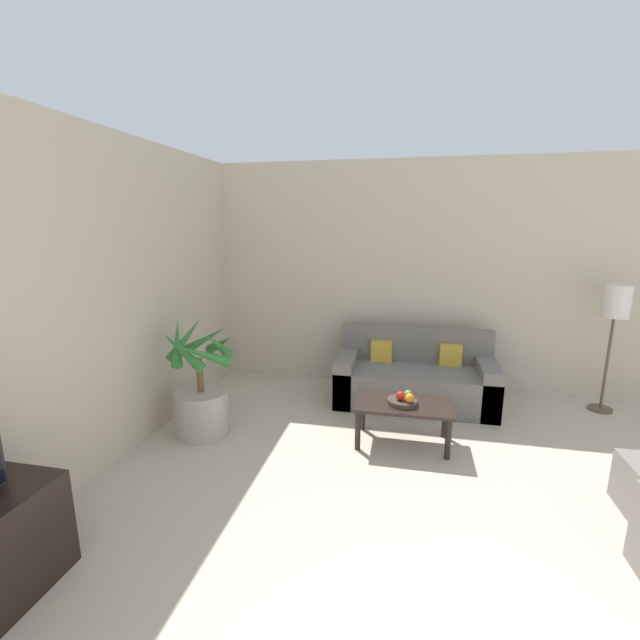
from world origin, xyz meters
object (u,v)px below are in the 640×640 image
apple_red (400,396)px  potted_palm (201,396)px  sofa_loveseat (414,379)px  coffee_table (403,409)px  orange_fruit (410,398)px  fruit_bowl (402,402)px  apple_green (408,394)px  floor_lamp (615,310)px

apple_red → potted_palm: bearing=-174.9°
sofa_loveseat → apple_red: size_ratio=21.17×
coffee_table → orange_fruit: size_ratio=10.61×
sofa_loveseat → coffee_table: 0.99m
fruit_bowl → apple_red: size_ratio=3.25×
orange_fruit → fruit_bowl: bearing=139.5°
orange_fruit → apple_red: bearing=154.9°
potted_palm → fruit_bowl: 1.87m
coffee_table → apple_red: apple_red is taller
potted_palm → apple_green: 1.92m
floor_lamp → coffee_table: (-2.09, -1.17, -0.77)m
fruit_bowl → apple_green: (0.05, 0.05, 0.06)m
floor_lamp → apple_red: bearing=-150.2°
fruit_bowl → potted_palm: bearing=-174.4°
potted_palm → apple_green: potted_palm is taller
floor_lamp → orange_fruit: bearing=-148.5°
potted_palm → coffee_table: potted_palm is taller
sofa_loveseat → apple_red: (-0.14, -1.02, 0.20)m
apple_red → apple_green: 0.09m
fruit_bowl → apple_green: bearing=44.0°
floor_lamp → coffee_table: size_ratio=1.59×
potted_palm → sofa_loveseat: bearing=31.0°
potted_palm → apple_red: bearing=5.1°
apple_red → fruit_bowl: bearing=39.8°
orange_fruit → potted_palm: bearing=-176.2°
fruit_bowl → apple_red: 0.07m
apple_red → orange_fruit: size_ratio=1.00×
sofa_loveseat → fruit_bowl: bearing=-96.7°
sofa_loveseat → orange_fruit: size_ratio=21.10×
apple_red → orange_fruit: same height
potted_palm → orange_fruit: (1.92, 0.13, 0.10)m
apple_green → floor_lamp: bearing=29.3°
sofa_loveseat → floor_lamp: size_ratio=1.25×
orange_fruit → sofa_loveseat: bearing=87.0°
potted_palm → orange_fruit: potted_palm is taller
orange_fruit → coffee_table: bearing=123.3°
coffee_table → sofa_loveseat: bearing=83.9°
floor_lamp → orange_fruit: (-2.04, -1.25, -0.63)m
apple_green → orange_fruit: orange_fruit is taller
potted_palm → apple_red: size_ratio=13.94×
potted_palm → sofa_loveseat: (1.98, 1.19, -0.11)m
sofa_loveseat → fruit_bowl: sofa_loveseat is taller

